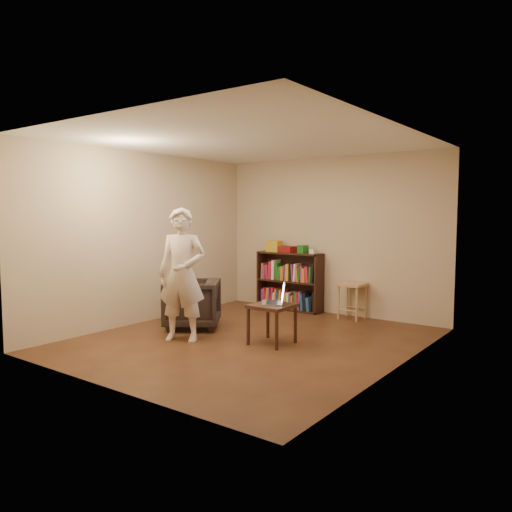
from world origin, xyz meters
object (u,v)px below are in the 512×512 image
Objects in this scene: stool at (352,290)px; laptop at (276,299)px; bookshelf at (290,284)px; armchair at (192,304)px; side_table at (272,311)px; person at (182,275)px.

laptop is at bearing -94.09° from stool.
bookshelf is 2.10× the size of stool.
bookshelf reaches higher than laptop.
bookshelf is at bearing 173.95° from laptop.
side_table is (1.45, -0.04, 0.07)m from armchair.
laptop reaches higher than side_table.
person is at bearing -0.96° from armchair.
stool reaches higher than side_table.
stool is 0.73× the size of armchair.
stool is (1.21, -0.06, 0.02)m from bookshelf.
stool is 2.54m from armchair.
bookshelf is 2.66m from person.
side_table is 0.29× the size of person.
armchair is at bearing -129.64° from stool.
person reaches higher than bookshelf.
armchair is at bearing -123.50° from laptop.
side_table is 1.09× the size of laptop.
bookshelf reaches higher than side_table.
person reaches higher than stool.
bookshelf is at bearing 116.80° from side_table.
side_table is at bearing 53.33° from armchair.
armchair is at bearing 99.56° from person.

